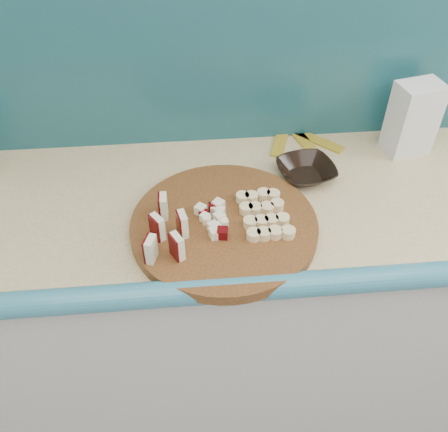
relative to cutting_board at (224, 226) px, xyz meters
name	(u,v)px	position (x,y,z in m)	size (l,w,h in m)	color
kitchen_counter	(284,300)	(0.21, 0.11, -0.47)	(2.20, 0.63, 0.91)	beige
backsplash	(287,57)	(0.21, 0.40, 0.24)	(2.20, 0.02, 0.50)	teal
cutting_board	(224,226)	(0.00, 0.00, 0.00)	(0.46, 0.46, 0.03)	#40240D
apple_wedges	(166,230)	(-0.14, -0.05, 0.05)	(0.10, 0.18, 0.06)	beige
apple_chunks	(212,220)	(-0.03, 0.00, 0.03)	(0.07, 0.07, 0.02)	#FAEBC8
banana_slices	(264,214)	(0.10, 0.01, 0.02)	(0.13, 0.18, 0.02)	beige
brown_bowl	(306,171)	(0.24, 0.19, 0.00)	(0.15, 0.15, 0.04)	black
flour_bag	(413,118)	(0.56, 0.29, 0.09)	(0.12, 0.09, 0.21)	silver
banana_peel	(299,139)	(0.26, 0.37, -0.01)	(0.23, 0.19, 0.01)	gold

